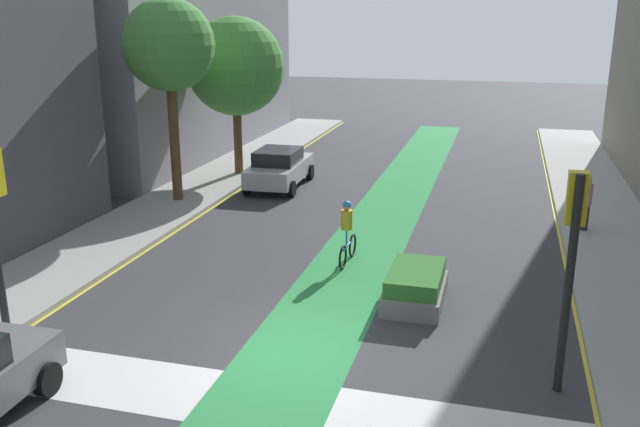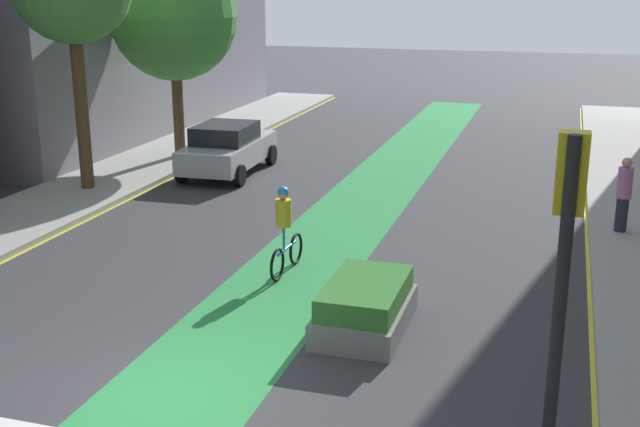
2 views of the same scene
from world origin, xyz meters
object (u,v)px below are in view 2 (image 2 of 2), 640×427
at_px(pedestrian_sidewalk_right_a, 624,194).
at_px(street_tree_far, 174,17).
at_px(cyclist_in_lane, 285,228).
at_px(car_silver_left_far, 227,148).
at_px(median_planter, 365,306).
at_px(traffic_signal_near_right, 566,239).

bearing_deg(pedestrian_sidewalk_right_a, street_tree_far, 161.35).
bearing_deg(cyclist_in_lane, car_silver_left_far, 120.61).
distance_m(car_silver_left_far, median_planter, 12.05).
bearing_deg(street_tree_far, cyclist_in_lane, -52.94).
relative_size(car_silver_left_far, median_planter, 1.79).
height_order(pedestrian_sidewalk_right_a, street_tree_far, street_tree_far).
distance_m(traffic_signal_near_right, cyclist_in_lane, 7.80).
xyz_separation_m(street_tree_far, median_planter, (9.11, -11.28, -4.23)).
bearing_deg(traffic_signal_near_right, cyclist_in_lane, 134.90).
relative_size(traffic_signal_near_right, median_planter, 1.75).
height_order(cyclist_in_lane, pedestrian_sidewalk_right_a, pedestrian_sidewalk_right_a).
xyz_separation_m(traffic_signal_near_right, pedestrian_sidewalk_right_a, (1.34, 9.92, -1.88)).
height_order(traffic_signal_near_right, median_planter, traffic_signal_near_right).
bearing_deg(median_planter, street_tree_far, 128.95).
height_order(pedestrian_sidewalk_right_a, median_planter, pedestrian_sidewalk_right_a).
bearing_deg(street_tree_far, pedestrian_sidewalk_right_a, -18.65).
xyz_separation_m(cyclist_in_lane, pedestrian_sidewalk_right_a, (6.67, 4.57, 0.07)).
height_order(traffic_signal_near_right, car_silver_left_far, traffic_signal_near_right).
bearing_deg(median_planter, pedestrian_sidewalk_right_a, 56.30).
xyz_separation_m(cyclist_in_lane, street_tree_far, (-6.91, 9.15, 3.67)).
bearing_deg(traffic_signal_near_right, car_silver_left_far, 127.10).
bearing_deg(cyclist_in_lane, traffic_signal_near_right, -45.10).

